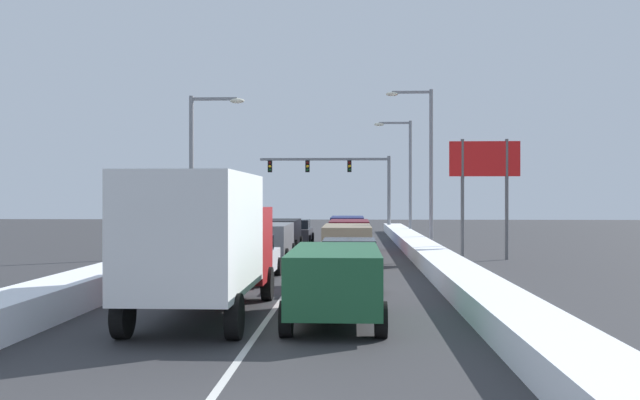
{
  "coord_description": "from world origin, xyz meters",
  "views": [
    {
      "loc": [
        1.98,
        -8.03,
        2.82
      ],
      "look_at": [
        0.13,
        31.7,
        2.7
      ],
      "focal_mm": 39.67,
      "sensor_mm": 36.0,
      "label": 1
    }
  ],
  "objects": [
    {
      "name": "suv_green_right_lane_nearest",
      "position": [
        1.59,
        7.86,
        1.02
      ],
      "size": [
        2.16,
        4.9,
        1.67
      ],
      "color": "#1E5633",
      "rests_on": "ground"
    },
    {
      "name": "street_lamp_left_mid",
      "position": [
        -5.34,
        25.34,
        4.63
      ],
      "size": [
        2.66,
        0.36,
        7.69
      ],
      "color": "gray",
      "rests_on": "ground"
    },
    {
      "name": "suv_maroon_right_lane_fourth",
      "position": [
        1.8,
        27.99,
        1.02
      ],
      "size": [
        2.16,
        4.9,
        1.67
      ],
      "color": "maroon",
      "rests_on": "ground"
    },
    {
      "name": "suv_black_center_lane_fourth",
      "position": [
        -1.86,
        28.64,
        1.02
      ],
      "size": [
        2.16,
        4.9,
        1.67
      ],
      "color": "black",
      "rests_on": "ground"
    },
    {
      "name": "box_truck_center_lane_nearest",
      "position": [
        -1.49,
        8.29,
        1.9
      ],
      "size": [
        2.53,
        7.2,
        3.36
      ],
      "color": "maroon",
      "rests_on": "ground"
    },
    {
      "name": "ground_plane",
      "position": [
        0.0,
        19.66,
        0.0
      ],
      "size": [
        127.79,
        127.79,
        0.0
      ],
      "primitive_type": "plane",
      "color": "#333335"
    },
    {
      "name": "suv_gray_center_lane_third",
      "position": [
        -1.77,
        22.62,
        1.02
      ],
      "size": [
        2.16,
        4.9,
        1.67
      ],
      "color": "slate",
      "rests_on": "ground"
    },
    {
      "name": "sedan_silver_right_lane_second",
      "position": [
        1.87,
        14.41,
        0.76
      ],
      "size": [
        2.0,
        4.5,
        1.51
      ],
      "color": "#B7BABF",
      "rests_on": "ground"
    },
    {
      "name": "suv_tan_right_lane_third",
      "position": [
        1.75,
        21.39,
        1.02
      ],
      "size": [
        2.16,
        4.9,
        1.67
      ],
      "color": "#937F60",
      "rests_on": "ground"
    },
    {
      "name": "suv_navy_right_lane_fifth",
      "position": [
        1.65,
        34.97,
        1.02
      ],
      "size": [
        2.16,
        4.9,
        1.67
      ],
      "color": "navy",
      "rests_on": "ground"
    },
    {
      "name": "snow_bank_right_shoulder",
      "position": [
        5.3,
        24.57,
        0.33
      ],
      "size": [
        1.44,
        54.06,
        0.66
      ],
      "primitive_type": "cube",
      "color": "white",
      "rests_on": "ground"
    },
    {
      "name": "street_lamp_right_mid",
      "position": [
        5.66,
        41.78,
        4.93
      ],
      "size": [
        2.66,
        0.36,
        8.24
      ],
      "color": "gray",
      "rests_on": "ground"
    },
    {
      "name": "traffic_light_gantry",
      "position": [
        1.18,
        49.14,
        4.72
      ],
      "size": [
        10.6,
        0.47,
        6.2
      ],
      "color": "slate",
      "rests_on": "ground"
    },
    {
      "name": "street_lamp_right_near",
      "position": [
        6.05,
        31.95,
        5.29
      ],
      "size": [
        2.66,
        0.36,
        8.93
      ],
      "color": "gray",
      "rests_on": "ground"
    },
    {
      "name": "roadside_sign_right",
      "position": [
        7.98,
        24.45,
        4.02
      ],
      "size": [
        3.2,
        0.16,
        5.5
      ],
      "color": "#59595B",
      "rests_on": "ground"
    },
    {
      "name": "sedan_charcoal_center_lane_fifth",
      "position": [
        -1.46,
        34.34,
        0.76
      ],
      "size": [
        2.0,
        4.5,
        1.51
      ],
      "color": "#38383D",
      "rests_on": "ground"
    },
    {
      "name": "snow_bank_left_shoulder",
      "position": [
        -5.3,
        24.57,
        0.38
      ],
      "size": [
        1.5,
        54.06,
        0.76
      ],
      "primitive_type": "cube",
      "color": "white",
      "rests_on": "ground"
    },
    {
      "name": "lane_stripe_between_right_lane_and_center_lane",
      "position": [
        -0.0,
        24.57,
        0.0
      ],
      "size": [
        0.14,
        54.06,
        0.01
      ],
      "primitive_type": "cube",
      "color": "silver",
      "rests_on": "ground"
    },
    {
      "name": "sedan_white_center_lane_second",
      "position": [
        -1.62,
        15.84,
        0.76
      ],
      "size": [
        2.0,
        4.5,
        1.51
      ],
      "color": "silver",
      "rests_on": "ground"
    }
  ]
}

